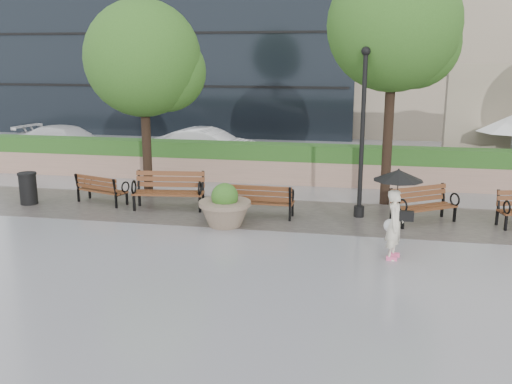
% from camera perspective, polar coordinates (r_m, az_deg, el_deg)
% --- Properties ---
extents(ground, '(100.00, 100.00, 0.00)m').
position_cam_1_polar(ground, '(12.92, 2.93, -5.93)').
color(ground, gray).
rests_on(ground, ground).
extents(cobble_strip, '(28.00, 3.20, 0.01)m').
position_cam_1_polar(cobble_strip, '(15.76, 4.48, -2.32)').
color(cobble_strip, '#383330').
rests_on(cobble_strip, ground).
extents(hedge_wall, '(24.00, 0.80, 1.35)m').
position_cam_1_polar(hedge_wall, '(19.49, 5.87, 2.72)').
color(hedge_wall, tan).
rests_on(hedge_wall, ground).
extents(asphalt_street, '(40.00, 7.00, 0.00)m').
position_cam_1_polar(asphalt_street, '(23.53, 6.73, 2.93)').
color(asphalt_street, black).
rests_on(asphalt_street, ground).
extents(bench_0, '(1.71, 1.12, 0.86)m').
position_cam_1_polar(bench_0, '(17.50, -15.14, -0.30)').
color(bench_0, brown).
rests_on(bench_0, ground).
extents(bench_1, '(2.05, 1.00, 1.06)m').
position_cam_1_polar(bench_1, '(16.44, -8.69, -0.65)').
color(bench_1, brown).
rests_on(bench_1, ground).
extents(bench_2, '(1.76, 0.73, 0.93)m').
position_cam_1_polar(bench_2, '(15.46, 0.53, -1.55)').
color(bench_2, brown).
rests_on(bench_2, ground).
extents(bench_3, '(1.83, 1.55, 0.94)m').
position_cam_1_polar(bench_3, '(15.56, 16.37, -2.00)').
color(bench_3, brown).
rests_on(bench_3, ground).
extents(planter_left, '(1.34, 1.34, 1.13)m').
position_cam_1_polar(planter_left, '(14.68, -3.13, -1.73)').
color(planter_left, '#7F6B56').
rests_on(planter_left, ground).
extents(trash_bin, '(0.54, 0.54, 0.90)m').
position_cam_1_polar(trash_bin, '(18.06, -21.82, 0.25)').
color(trash_bin, black).
rests_on(trash_bin, ground).
extents(lamppost, '(0.28, 0.28, 4.52)m').
position_cam_1_polar(lamppost, '(15.40, 10.54, 4.74)').
color(lamppost, black).
rests_on(lamppost, ground).
extents(tree_0, '(3.54, 3.45, 5.93)m').
position_cam_1_polar(tree_0, '(17.69, -10.68, 12.63)').
color(tree_0, black).
rests_on(tree_0, ground).
extents(tree_1, '(3.74, 3.70, 6.96)m').
position_cam_1_polar(tree_1, '(16.89, 14.12, 15.45)').
color(tree_1, black).
rests_on(tree_1, ground).
extents(car_left, '(4.93, 2.71, 1.35)m').
position_cam_1_polar(car_left, '(25.75, -18.29, 4.78)').
color(car_left, silver).
rests_on(car_left, ground).
extents(car_right, '(4.49, 1.95, 1.43)m').
position_cam_1_polar(car_right, '(23.07, -4.82, 4.57)').
color(car_right, silver).
rests_on(car_right, ground).
extents(pedestrian, '(1.06, 1.06, 1.95)m').
position_cam_1_polar(pedestrian, '(12.50, 13.85, -1.29)').
color(pedestrian, '#EFE5C9').
rests_on(pedestrian, ground).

